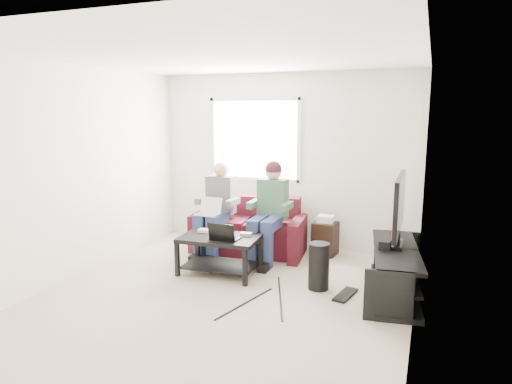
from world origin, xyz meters
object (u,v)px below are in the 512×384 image
tv_stand (395,273)px  subwoofer (319,266)px  tv (399,206)px  end_table (325,237)px  sofa (249,231)px  coffee_table (220,246)px

tv_stand → subwoofer: 0.85m
tv → end_table: size_ratio=1.91×
tv_stand → end_table: (-1.04, 1.10, 0.02)m
tv → sofa: bearing=159.8°
tv_stand → tv: bearing=91.5°
coffee_table → end_table: end_table is taller
sofa → coffee_table: bearing=-89.5°
coffee_table → sofa: bearing=90.5°
subwoofer → end_table: size_ratio=0.95×
tv_stand → coffee_table: bearing=-175.9°
coffee_table → subwoofer: subwoofer is taller
coffee_table → end_table: 1.65m
tv_stand → end_table: bearing=133.6°
coffee_table → tv_stand: size_ratio=0.62×
tv → subwoofer: size_ratio=2.01×
coffee_table → tv: 2.22m
coffee_table → end_table: bearing=49.2°
end_table → coffee_table: bearing=-130.8°
subwoofer → end_table: end_table is taller
coffee_table → tv: (2.12, 0.25, 0.63)m
sofa → tv_stand: 2.30m
tv_stand → subwoofer: (-0.83, -0.19, 0.04)m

